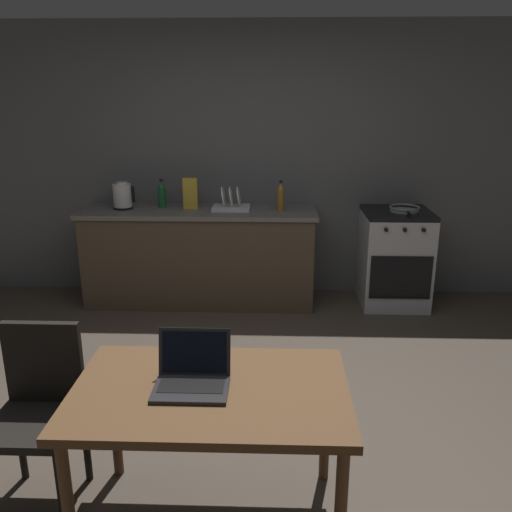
{
  "coord_description": "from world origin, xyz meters",
  "views": [
    {
      "loc": [
        0.2,
        -2.75,
        1.94
      ],
      "look_at": [
        0.07,
        0.84,
        0.83
      ],
      "focal_mm": 37.82,
      "sensor_mm": 36.0,
      "label": 1
    }
  ],
  "objects_px": {
    "chair": "(39,403)",
    "dish_rack": "(231,204)",
    "dining_table": "(211,403)",
    "electric_kettle": "(123,196)",
    "bottle": "(281,197)",
    "cereal_box": "(190,193)",
    "stove_oven": "(394,258)",
    "bottle_b": "(162,194)",
    "frying_pan": "(405,209)",
    "laptop": "(192,377)"
  },
  "relations": [
    {
      "from": "electric_kettle",
      "to": "dish_rack",
      "type": "distance_m",
      "value": 1.0
    },
    {
      "from": "dining_table",
      "to": "dish_rack",
      "type": "relative_size",
      "value": 3.53
    },
    {
      "from": "dining_table",
      "to": "stove_oven",
      "type": "bearing_deg",
      "value": 63.45
    },
    {
      "from": "dining_table",
      "to": "bottle",
      "type": "xyz_separation_m",
      "value": [
        0.33,
        2.74,
        0.39
      ]
    },
    {
      "from": "laptop",
      "to": "frying_pan",
      "type": "xyz_separation_m",
      "value": [
        1.52,
        2.75,
        0.16
      ]
    },
    {
      "from": "chair",
      "to": "cereal_box",
      "type": "relative_size",
      "value": 3.1
    },
    {
      "from": "dining_table",
      "to": "chair",
      "type": "xyz_separation_m",
      "value": [
        -0.85,
        0.17,
        -0.13
      ]
    },
    {
      "from": "chair",
      "to": "laptop",
      "type": "relative_size",
      "value": 2.76
    },
    {
      "from": "electric_kettle",
      "to": "frying_pan",
      "type": "xyz_separation_m",
      "value": [
        2.57,
        -0.03,
        -0.09
      ]
    },
    {
      "from": "electric_kettle",
      "to": "bottle_b",
      "type": "xyz_separation_m",
      "value": [
        0.35,
        0.08,
        0.01
      ]
    },
    {
      "from": "bottle",
      "to": "dish_rack",
      "type": "relative_size",
      "value": 0.82
    },
    {
      "from": "stove_oven",
      "to": "dining_table",
      "type": "relative_size",
      "value": 0.75
    },
    {
      "from": "frying_pan",
      "to": "bottle",
      "type": "bearing_deg",
      "value": -178.86
    },
    {
      "from": "frying_pan",
      "to": "dish_rack",
      "type": "relative_size",
      "value": 1.31
    },
    {
      "from": "chair",
      "to": "frying_pan",
      "type": "height_order",
      "value": "frying_pan"
    },
    {
      "from": "chair",
      "to": "bottle",
      "type": "xyz_separation_m",
      "value": [
        1.18,
        2.56,
        0.52
      ]
    },
    {
      "from": "bottle",
      "to": "bottle_b",
      "type": "distance_m",
      "value": 1.11
    },
    {
      "from": "electric_kettle",
      "to": "bottle_b",
      "type": "distance_m",
      "value": 0.36
    },
    {
      "from": "stove_oven",
      "to": "frying_pan",
      "type": "height_order",
      "value": "frying_pan"
    },
    {
      "from": "chair",
      "to": "dining_table",
      "type": "bearing_deg",
      "value": -4.08
    },
    {
      "from": "stove_oven",
      "to": "dish_rack",
      "type": "height_order",
      "value": "dish_rack"
    },
    {
      "from": "bottle",
      "to": "cereal_box",
      "type": "height_order",
      "value": "cereal_box"
    },
    {
      "from": "cereal_box",
      "to": "dish_rack",
      "type": "distance_m",
      "value": 0.39
    },
    {
      "from": "stove_oven",
      "to": "bottle",
      "type": "height_order",
      "value": "bottle"
    },
    {
      "from": "frying_pan",
      "to": "bottle_b",
      "type": "relative_size",
      "value": 1.69
    },
    {
      "from": "dish_rack",
      "to": "bottle",
      "type": "bearing_deg",
      "value": -6.33
    },
    {
      "from": "chair",
      "to": "laptop",
      "type": "distance_m",
      "value": 0.83
    },
    {
      "from": "electric_kettle",
      "to": "dish_rack",
      "type": "relative_size",
      "value": 0.73
    },
    {
      "from": "cereal_box",
      "to": "bottle_b",
      "type": "distance_m",
      "value": 0.28
    },
    {
      "from": "cereal_box",
      "to": "dish_rack",
      "type": "bearing_deg",
      "value": -3.05
    },
    {
      "from": "electric_kettle",
      "to": "dining_table",
      "type": "bearing_deg",
      "value": -68.07
    },
    {
      "from": "dining_table",
      "to": "cereal_box",
      "type": "xyz_separation_m",
      "value": [
        -0.5,
        2.81,
        0.4
      ]
    },
    {
      "from": "stove_oven",
      "to": "electric_kettle",
      "type": "height_order",
      "value": "electric_kettle"
    },
    {
      "from": "electric_kettle",
      "to": "bottle",
      "type": "distance_m",
      "value": 1.45
    },
    {
      "from": "stove_oven",
      "to": "laptop",
      "type": "xyz_separation_m",
      "value": [
        -1.47,
        -2.77,
        0.31
      ]
    },
    {
      "from": "dining_table",
      "to": "chair",
      "type": "height_order",
      "value": "chair"
    },
    {
      "from": "chair",
      "to": "dish_rack",
      "type": "height_order",
      "value": "dish_rack"
    },
    {
      "from": "bottle_b",
      "to": "frying_pan",
      "type": "bearing_deg",
      "value": -2.77
    },
    {
      "from": "stove_oven",
      "to": "dish_rack",
      "type": "distance_m",
      "value": 1.6
    },
    {
      "from": "bottle",
      "to": "dish_rack",
      "type": "xyz_separation_m",
      "value": [
        -0.45,
        0.05,
        -0.08
      ]
    },
    {
      "from": "frying_pan",
      "to": "bottle_b",
      "type": "bearing_deg",
      "value": 177.23
    },
    {
      "from": "chair",
      "to": "bottle_b",
      "type": "distance_m",
      "value": 2.74
    },
    {
      "from": "stove_oven",
      "to": "electric_kettle",
      "type": "relative_size",
      "value": 3.63
    },
    {
      "from": "dining_table",
      "to": "electric_kettle",
      "type": "height_order",
      "value": "electric_kettle"
    },
    {
      "from": "bottle",
      "to": "cereal_box",
      "type": "xyz_separation_m",
      "value": [
        -0.83,
        0.07,
        0.01
      ]
    },
    {
      "from": "chair",
      "to": "bottle_b",
      "type": "xyz_separation_m",
      "value": [
        0.07,
        2.69,
        0.51
      ]
    },
    {
      "from": "electric_kettle",
      "to": "cereal_box",
      "type": "relative_size",
      "value": 0.87
    },
    {
      "from": "laptop",
      "to": "bottle_b",
      "type": "relative_size",
      "value": 1.22
    },
    {
      "from": "stove_oven",
      "to": "cereal_box",
      "type": "relative_size",
      "value": 3.15
    },
    {
      "from": "dining_table",
      "to": "frying_pan",
      "type": "distance_m",
      "value": 3.13
    }
  ]
}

